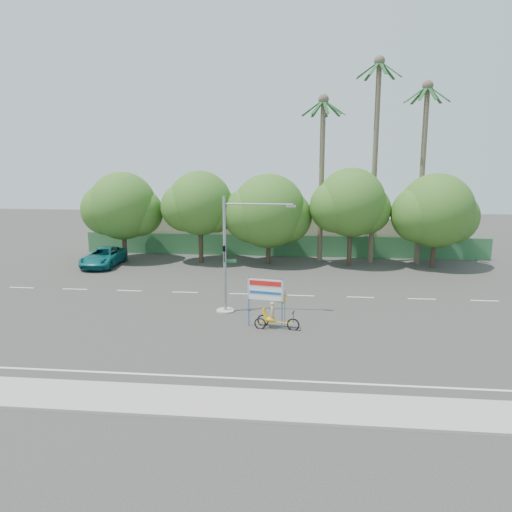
# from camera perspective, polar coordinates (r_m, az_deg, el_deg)

# --- Properties ---
(ground) EXTENTS (120.00, 120.00, 0.00)m
(ground) POSITION_cam_1_polar(r_m,az_deg,el_deg) (26.53, 0.45, -9.12)
(ground) COLOR #33302D
(ground) RESTS_ON ground
(sidewalk_near) EXTENTS (50.00, 2.40, 0.12)m
(sidewalk_near) POSITION_cam_1_polar(r_m,az_deg,el_deg) (19.69, -1.74, -16.55)
(sidewalk_near) COLOR gray
(sidewalk_near) RESTS_ON ground
(fence) EXTENTS (38.00, 0.08, 2.00)m
(fence) POSITION_cam_1_polar(r_m,az_deg,el_deg) (47.04, 2.97, 1.18)
(fence) COLOR #336B3D
(fence) RESTS_ON ground
(building_left) EXTENTS (12.00, 8.00, 4.00)m
(building_left) POSITION_cam_1_polar(r_m,az_deg,el_deg) (52.74, -7.68, 3.29)
(building_left) COLOR beige
(building_left) RESTS_ON ground
(building_right) EXTENTS (14.00, 8.00, 3.60)m
(building_right) POSITION_cam_1_polar(r_m,az_deg,el_deg) (51.60, 12.17, 2.74)
(building_right) COLOR beige
(building_right) RESTS_ON ground
(tree_far_left) EXTENTS (7.14, 6.00, 7.96)m
(tree_far_left) POSITION_cam_1_polar(r_m,az_deg,el_deg) (46.02, -15.05, 5.31)
(tree_far_left) COLOR #473828
(tree_far_left) RESTS_ON ground
(tree_left) EXTENTS (6.66, 5.60, 8.07)m
(tree_left) POSITION_cam_1_polar(r_m,az_deg,el_deg) (43.98, -6.47, 5.75)
(tree_left) COLOR #473828
(tree_left) RESTS_ON ground
(tree_center) EXTENTS (7.62, 6.40, 7.85)m
(tree_center) POSITION_cam_1_polar(r_m,az_deg,el_deg) (43.15, 1.37, 4.93)
(tree_center) COLOR #473828
(tree_center) RESTS_ON ground
(tree_right) EXTENTS (6.90, 5.80, 8.36)m
(tree_right) POSITION_cam_1_polar(r_m,az_deg,el_deg) (43.09, 10.75, 5.75)
(tree_right) COLOR #473828
(tree_right) RESTS_ON ground
(tree_far_right) EXTENTS (7.38, 6.20, 7.94)m
(tree_far_right) POSITION_cam_1_polar(r_m,az_deg,el_deg) (44.28, 19.81, 4.66)
(tree_far_right) COLOR #473828
(tree_far_right) RESTS_ON ground
(palm_tall) EXTENTS (3.73, 3.79, 17.45)m
(palm_tall) POSITION_cam_1_polar(r_m,az_deg,el_deg) (44.62, 13.53, 12.55)
(palm_tall) COLOR #70604C
(palm_tall) RESTS_ON ground
(palm_mid) EXTENTS (3.73, 3.79, 15.45)m
(palm_mid) POSITION_cam_1_polar(r_m,az_deg,el_deg) (45.28, 18.58, 10.91)
(palm_mid) COLOR #70604C
(palm_mid) RESTS_ON ground
(palm_short) EXTENTS (3.73, 3.79, 14.45)m
(palm_short) POSITION_cam_1_polar(r_m,az_deg,el_deg) (44.26, 7.55, 10.69)
(palm_short) COLOR #70604C
(palm_short) RESTS_ON ground
(traffic_signal) EXTENTS (4.72, 1.10, 7.00)m
(traffic_signal) POSITION_cam_1_polar(r_m,az_deg,el_deg) (29.78, -3.01, -1.00)
(traffic_signal) COLOR gray
(traffic_signal) RESTS_ON ground
(trike_billboard) EXTENTS (2.88, 0.95, 2.87)m
(trike_billboard) POSITION_cam_1_polar(r_m,az_deg,el_deg) (27.35, 1.63, -5.94)
(trike_billboard) COLOR black
(trike_billboard) RESTS_ON ground
(pickup_truck) EXTENTS (2.77, 5.76, 1.58)m
(pickup_truck) POSITION_cam_1_polar(r_m,az_deg,el_deg) (44.77, -17.05, -0.10)
(pickup_truck) COLOR #0E6267
(pickup_truck) RESTS_ON ground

